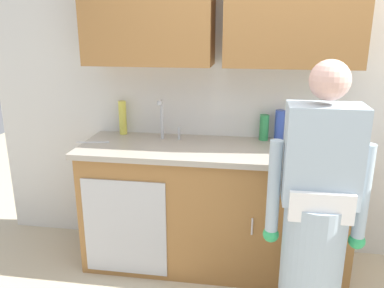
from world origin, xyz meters
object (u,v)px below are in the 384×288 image
at_px(sink, 163,146).
at_px(cup_by_sink, 308,151).
at_px(bottle_cleaner_spray, 264,128).
at_px(sponge, 296,145).
at_px(knife_on_counter, 93,142).
at_px(bottle_dish_liquid, 329,129).
at_px(bottle_soap, 123,118).
at_px(person_at_sink, 314,233).
at_px(bottle_water_short, 279,126).

distance_m(sink, cup_by_sink, 1.02).
bearing_deg(bottle_cleaner_spray, cup_by_sink, -53.88).
bearing_deg(sponge, knife_on_counter, -175.50).
height_order(cup_by_sink, sponge, cup_by_sink).
relative_size(knife_on_counter, sponge, 2.18).
bearing_deg(cup_by_sink, sponge, 103.06).
bearing_deg(sponge, bottle_dish_liquid, 28.62).
height_order(sink, knife_on_counter, sink).
bearing_deg(bottle_cleaner_spray, bottle_dish_liquid, -2.01).
relative_size(bottle_soap, knife_on_counter, 1.11).
distance_m(bottle_cleaner_spray, bottle_dish_liquid, 0.47).
bearing_deg(person_at_sink, bottle_soap, 146.08).
relative_size(sink, bottle_water_short, 2.14).
distance_m(bottle_dish_liquid, sponge, 0.29).
height_order(bottle_soap, knife_on_counter, bottle_soap).
bearing_deg(bottle_cleaner_spray, knife_on_counter, -168.06).
bearing_deg(sink, bottle_dish_liquid, 9.95).
bearing_deg(bottle_soap, bottle_water_short, -0.24).
xyz_separation_m(bottle_water_short, cup_by_sink, (0.17, -0.38, -0.07)).
distance_m(person_at_sink, sponge, 0.82).
bearing_deg(bottle_dish_liquid, cup_by_sink, -117.21).
height_order(cup_by_sink, knife_on_counter, cup_by_sink).
distance_m(person_at_sink, bottle_cleaner_spray, 1.02).
height_order(person_at_sink, bottle_soap, person_at_sink).
bearing_deg(person_at_sink, bottle_water_short, 99.66).
bearing_deg(sink, cup_by_sink, -8.84).
relative_size(sink, sponge, 4.55).
bearing_deg(knife_on_counter, cup_by_sink, -16.55).
xyz_separation_m(person_at_sink, bottle_soap, (-1.37, 0.92, 0.38)).
relative_size(bottle_soap, cup_by_sink, 2.62).
bearing_deg(cup_by_sink, bottle_soap, 164.44).
relative_size(sink, bottle_soap, 1.88).
xyz_separation_m(sink, cup_by_sink, (1.01, -0.16, 0.07)).
distance_m(bottle_water_short, knife_on_counter, 1.40).
distance_m(bottle_soap, knife_on_counter, 0.33).
height_order(bottle_cleaner_spray, bottle_water_short, bottle_water_short).
height_order(bottle_soap, bottle_dish_liquid, bottle_soap).
distance_m(sink, knife_on_counter, 0.53).
xyz_separation_m(bottle_cleaner_spray, sponge, (0.22, -0.15, -0.08)).
distance_m(sink, bottle_dish_liquid, 1.22).
distance_m(bottle_soap, bottle_water_short, 1.22).
distance_m(bottle_water_short, sponge, 0.21).
xyz_separation_m(cup_by_sink, knife_on_counter, (-1.53, 0.12, -0.05)).
xyz_separation_m(bottle_cleaner_spray, bottle_water_short, (0.11, -0.00, 0.02)).
height_order(bottle_cleaner_spray, sponge, bottle_cleaner_spray).
xyz_separation_m(sink, bottle_water_short, (0.84, 0.22, 0.13)).
bearing_deg(cup_by_sink, bottle_dish_liquid, 62.79).
bearing_deg(bottle_dish_liquid, bottle_water_short, 177.71).
bearing_deg(sponge, bottle_cleaner_spray, 146.52).
bearing_deg(bottle_cleaner_spray, person_at_sink, -73.74).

